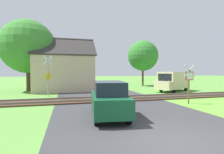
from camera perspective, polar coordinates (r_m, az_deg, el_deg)
ground_plane at (r=6.36m, az=19.24°, el=-19.20°), size 160.00×160.00×0.00m
road_asphalt at (r=8.01m, az=10.93°, el=-14.68°), size 8.20×80.00×0.01m
rail_track at (r=14.12m, az=-0.93°, el=-7.22°), size 60.00×2.60×0.22m
stop_sign_near at (r=13.36m, az=23.88°, el=-1.02°), size 0.88×0.16×2.75m
crossing_sign_far at (r=16.56m, az=-20.22°, el=0.97°), size 0.86×0.25×3.72m
house at (r=21.66m, az=-15.24°, el=1.64°), size 6.94×5.63×6.26m
tree_right at (r=28.10m, az=10.05°, el=6.86°), size 4.76×4.76×7.16m
tree_left at (r=22.66m, az=-25.73°, el=8.92°), size 6.17×6.17×8.25m
mail_truck at (r=21.22m, az=19.35°, el=-1.10°), size 5.18×4.01×2.24m
parked_car at (r=8.80m, az=-1.03°, el=-7.20°), size 2.09×4.16×1.78m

